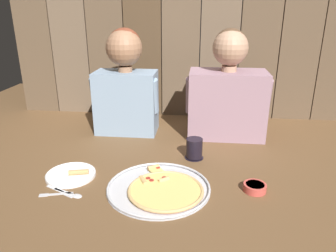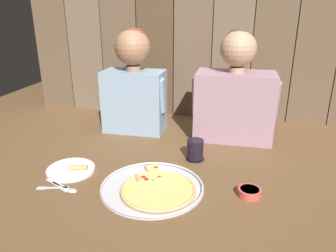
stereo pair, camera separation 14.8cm
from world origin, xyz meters
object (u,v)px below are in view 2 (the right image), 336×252
(dinner_plate, at_px, (71,169))
(diner_left, at_px, (134,82))
(pizza_tray, at_px, (155,188))
(dipping_bowl, at_px, (249,192))
(drinking_glass, at_px, (195,150))
(diner_right, at_px, (235,93))

(dinner_plate, relative_size, diner_left, 0.36)
(pizza_tray, xyz_separation_m, dinner_plate, (-0.41, 0.07, -0.00))
(dipping_bowl, bearing_deg, pizza_tray, -174.38)
(drinking_glass, xyz_separation_m, diner_right, (0.17, 0.32, 0.21))
(drinking_glass, height_order, diner_left, diner_left)
(dinner_plate, height_order, drinking_glass, drinking_glass)
(dinner_plate, bearing_deg, pizza_tray, -9.98)
(dipping_bowl, relative_size, diner_right, 0.16)
(pizza_tray, relative_size, dinner_plate, 1.96)
(diner_right, bearing_deg, pizza_tray, -114.45)
(pizza_tray, bearing_deg, dipping_bowl, 5.62)
(pizza_tray, height_order, dipping_bowl, dipping_bowl)
(drinking_glass, bearing_deg, diner_left, 141.42)
(diner_left, bearing_deg, diner_right, -0.05)
(dinner_plate, bearing_deg, diner_right, 39.01)
(dinner_plate, distance_m, diner_right, 0.93)
(pizza_tray, relative_size, dipping_bowl, 4.57)
(dipping_bowl, xyz_separation_m, diner_left, (-0.66, 0.60, 0.27))
(dinner_plate, bearing_deg, drinking_glass, 24.57)
(pizza_tray, relative_size, diner_left, 0.71)
(drinking_glass, xyz_separation_m, dipping_bowl, (0.25, -0.28, -0.03))
(drinking_glass, distance_m, dipping_bowl, 0.37)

